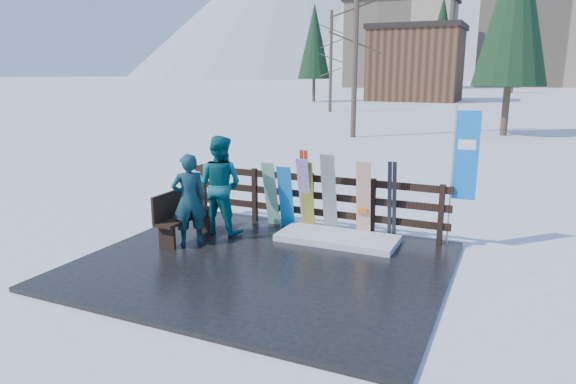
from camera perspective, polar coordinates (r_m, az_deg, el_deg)
The scene contains 18 objects.
ground at distance 8.84m, azimuth -2.88°, elevation -8.30°, with size 700.00×700.00×0.00m, color white.
deck at distance 8.82m, azimuth -2.89°, elevation -8.05°, with size 6.00×5.00×0.08m, color black.
fence at distance 10.53m, azimuth 2.54°, elevation -0.55°, with size 5.60×0.10×1.15m.
snow_patch at distance 9.89m, azimuth 5.51°, elevation -5.12°, with size 2.26×1.00×0.12m, color white.
bench at distance 10.08m, azimuth -11.64°, elevation -2.28°, with size 0.41×1.50×0.97m.
snowboard_0 at distance 10.51m, azimuth -0.24°, elevation -0.58°, with size 0.31×0.03×1.33m, color #1574C1.
snowboard_1 at distance 10.64m, azimuth -1.91°, elevation -0.23°, with size 0.28×0.03×1.41m, color silver.
snowboard_2 at distance 10.31m, azimuth 2.16°, elevation -0.49°, with size 0.26×0.03×1.45m, color yellow.
snowboard_3 at distance 10.32m, azimuth 1.89°, elevation -0.28°, with size 0.25×0.03×1.55m, color white.
snowboard_4 at distance 10.13m, azimuth 4.59°, elevation -0.23°, with size 0.28×0.03×1.66m, color black.
snowboard_5 at distance 9.94m, azimuth 8.38°, elevation -0.91°, with size 0.28×0.03×1.53m, color silver.
ski_pair_a at distance 10.38m, azimuth 1.88°, elevation 0.22°, with size 0.16×0.20×1.66m.
ski_pair_b at distance 9.87m, azimuth 11.48°, elevation -1.02°, with size 0.17×0.25×1.56m.
rental_flag at distance 9.72m, azimuth 18.84°, elevation 3.30°, with size 0.45×0.04×2.60m.
person_front at distance 9.60m, azimuth -10.93°, elevation -0.87°, with size 0.63×0.41×1.72m, color #18544D.
person_back at distance 10.21m, azimuth -7.58°, elevation 0.78°, with size 0.95×0.74×1.96m, color #0D5E64.
resort_buildings at distance 122.92m, azimuth 23.88°, elevation 15.11°, with size 73.00×87.60×22.60m.
trees at distance 53.92m, azimuth 25.63°, elevation 14.48°, with size 41.98×68.62×13.32m.
Camera 1 is at (3.79, -7.31, 3.22)m, focal length 32.00 mm.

